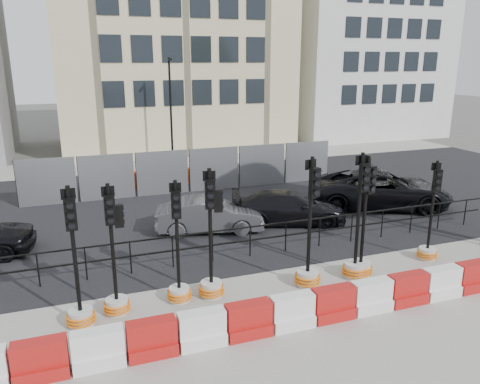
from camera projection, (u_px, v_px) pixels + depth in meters
name	position (u px, v px, depth m)	size (l,w,h in m)	color
ground	(265.00, 273.00, 13.34)	(120.00, 120.00, 0.00)	#51514C
sidewalk_near	(316.00, 327.00, 10.63)	(40.00, 6.00, 0.02)	gray
road	(201.00, 204.00, 19.68)	(40.00, 14.00, 0.03)	black
sidewalk_far	(161.00, 162.00, 27.83)	(40.00, 4.00, 0.02)	gray
building_cream	(168.00, 12.00, 31.46)	(15.00, 10.06, 18.00)	#C7BD92
building_white	(358.00, 32.00, 36.62)	(12.00, 9.06, 16.00)	silver
kerb_railing	(250.00, 236.00, 14.24)	(18.00, 0.04, 1.00)	black
heras_fencing	(175.00, 175.00, 21.79)	(14.33, 1.72, 2.00)	gray
lamp_post_far	(171.00, 109.00, 26.20)	(0.12, 0.56, 6.00)	black
barrier_row	(312.00, 309.00, 10.71)	(16.75, 0.50, 0.80)	#B6220E
traffic_signal_a	(79.00, 299.00, 10.49)	(0.65, 0.65, 3.32)	silver
traffic_signal_b	(116.00, 284.00, 10.99)	(0.64, 0.64, 3.22)	silver
traffic_signal_c	(179.00, 278.00, 11.59)	(0.62, 0.62, 3.15)	silver
traffic_signal_d	(212.00, 268.00, 11.79)	(0.67, 0.67, 3.38)	silver
traffic_signal_e	(308.00, 261.00, 12.38)	(0.70, 0.70, 3.54)	silver
traffic_signal_f	(357.00, 249.00, 12.85)	(0.70, 0.70, 3.54)	silver
traffic_signal_g	(362.00, 252.00, 12.96)	(0.68, 0.68, 3.44)	silver
traffic_signal_h	(429.00, 240.00, 14.07)	(0.61, 0.61, 3.07)	silver
car_b	(209.00, 215.00, 16.40)	(3.94, 2.14, 1.23)	#414145
car_c	(289.00, 207.00, 17.27)	(4.54, 2.97, 1.22)	black
car_d	(381.00, 189.00, 19.10)	(6.05, 4.55, 1.53)	black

